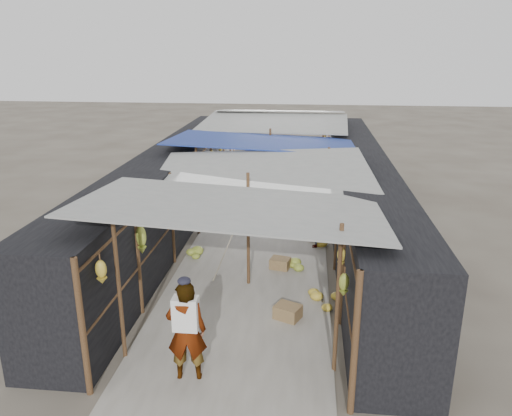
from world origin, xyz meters
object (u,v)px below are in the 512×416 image
at_px(crate_near, 280,263).
at_px(shopper_blue, 245,188).
at_px(vendor_elderly, 187,331).
at_px(vendor_seated, 315,230).
at_px(black_basin, 299,224).

height_order(crate_near, shopper_blue, shopper_blue).
xyz_separation_m(crate_near, shopper_blue, (-1.44, 4.50, 0.61)).
height_order(vendor_elderly, vendor_seated, vendor_elderly).
bearing_deg(crate_near, vendor_seated, 74.68).
height_order(crate_near, vendor_seated, vendor_seated).
bearing_deg(vendor_seated, black_basin, -160.92).
bearing_deg(black_basin, shopper_blue, 140.57).
relative_size(crate_near, black_basin, 0.80).
relative_size(shopper_blue, vendor_seated, 1.49).
bearing_deg(shopper_blue, black_basin, -24.56).
bearing_deg(vendor_seated, shopper_blue, -140.39).
relative_size(crate_near, vendor_elderly, 0.26).
bearing_deg(vendor_elderly, crate_near, -114.39).
relative_size(black_basin, shopper_blue, 0.38).
xyz_separation_m(black_basin, shopper_blue, (-1.82, 1.50, 0.66)).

